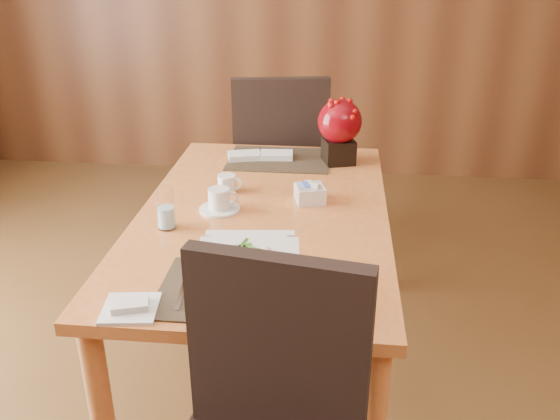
# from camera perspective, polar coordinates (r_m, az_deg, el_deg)

# --- Properties ---
(dining_table) EXTENTS (0.90, 1.50, 0.75)m
(dining_table) POSITION_cam_1_polar(r_m,az_deg,el_deg) (2.21, -1.56, -2.34)
(dining_table) COLOR #C97337
(dining_table) RESTS_ON ground
(placemat_near) EXTENTS (0.45, 0.33, 0.01)m
(placemat_near) POSITION_cam_1_polar(r_m,az_deg,el_deg) (1.68, -3.99, -7.75)
(placemat_near) COLOR black
(placemat_near) RESTS_ON dining_table
(placemat_far) EXTENTS (0.45, 0.33, 0.01)m
(placemat_far) POSITION_cam_1_polar(r_m,az_deg,el_deg) (2.67, -0.09, 4.91)
(placemat_far) COLOR black
(placemat_far) RESTS_ON dining_table
(soup_setting) EXTENTS (0.33, 0.33, 0.12)m
(soup_setting) POSITION_cam_1_polar(r_m,az_deg,el_deg) (1.65, -3.08, -6.02)
(soup_setting) COLOR silver
(soup_setting) RESTS_ON dining_table
(coffee_cup) EXTENTS (0.15, 0.15, 0.08)m
(coffee_cup) POSITION_cam_1_polar(r_m,az_deg,el_deg) (2.16, -5.87, 0.85)
(coffee_cup) COLOR silver
(coffee_cup) RESTS_ON dining_table
(water_glass) EXTENTS (0.08, 0.08, 0.14)m
(water_glass) POSITION_cam_1_polar(r_m,az_deg,el_deg) (2.04, -10.95, 0.12)
(water_glass) COLOR silver
(water_glass) RESTS_ON dining_table
(creamer_jug) EXTENTS (0.11, 0.11, 0.07)m
(creamer_jug) POSITION_cam_1_polar(r_m,az_deg,el_deg) (2.33, -5.14, 2.58)
(creamer_jug) COLOR silver
(creamer_jug) RESTS_ON dining_table
(sugar_caddy) EXTENTS (0.13, 0.13, 0.06)m
(sugar_caddy) POSITION_cam_1_polar(r_m,az_deg,el_deg) (2.23, 2.89, 1.56)
(sugar_caddy) COLOR silver
(sugar_caddy) RESTS_ON dining_table
(berry_decor) EXTENTS (0.19, 0.19, 0.28)m
(berry_decor) POSITION_cam_1_polar(r_m,az_deg,el_deg) (2.60, 5.74, 7.92)
(berry_decor) COLOR black
(berry_decor) RESTS_ON dining_table
(napkins_far) EXTENTS (0.30, 0.15, 0.03)m
(napkins_far) POSITION_cam_1_polar(r_m,az_deg,el_deg) (2.67, -1.66, 5.28)
(napkins_far) COLOR silver
(napkins_far) RESTS_ON dining_table
(bread_plate) EXTENTS (0.16, 0.16, 0.01)m
(bread_plate) POSITION_cam_1_polar(r_m,az_deg,el_deg) (1.65, -14.20, -9.18)
(bread_plate) COLOR silver
(bread_plate) RESTS_ON dining_table
(far_chair) EXTENTS (0.57, 0.57, 1.06)m
(far_chair) POSITION_cam_1_polar(r_m,az_deg,el_deg) (3.11, -0.08, 4.72)
(far_chair) COLOR black
(far_chair) RESTS_ON ground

